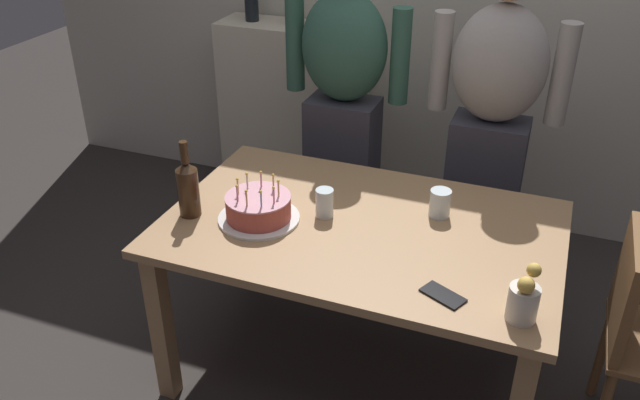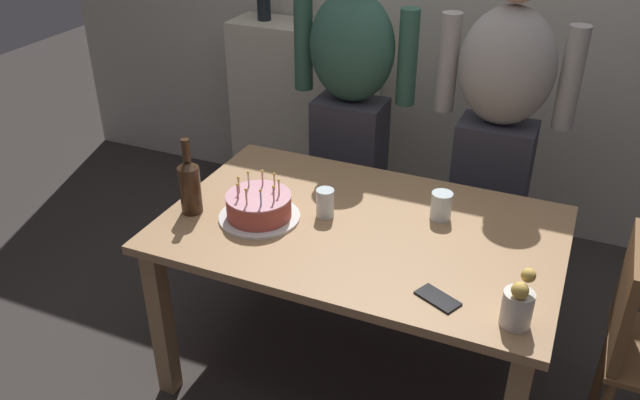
% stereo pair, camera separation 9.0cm
% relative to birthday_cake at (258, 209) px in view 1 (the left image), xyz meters
% --- Properties ---
extents(ground_plane, '(10.00, 10.00, 0.00)m').
position_rel_birthday_cake_xyz_m(ground_plane, '(0.38, 0.11, -0.79)').
color(ground_plane, '#332D2B').
extents(dining_table, '(1.50, 0.96, 0.74)m').
position_rel_birthday_cake_xyz_m(dining_table, '(0.38, 0.11, -0.15)').
color(dining_table, '#A37A51').
rests_on(dining_table, ground_plane).
extents(birthday_cake, '(0.32, 0.32, 0.17)m').
position_rel_birthday_cake_xyz_m(birthday_cake, '(0.00, 0.00, 0.00)').
color(birthday_cake, white).
rests_on(birthday_cake, dining_table).
extents(water_glass_near, '(0.08, 0.08, 0.11)m').
position_rel_birthday_cake_xyz_m(water_glass_near, '(0.64, 0.28, 0.01)').
color(water_glass_near, silver).
rests_on(water_glass_near, dining_table).
extents(water_glass_far, '(0.07, 0.07, 0.11)m').
position_rel_birthday_cake_xyz_m(water_glass_far, '(0.23, 0.12, 0.01)').
color(water_glass_far, silver).
rests_on(water_glass_far, dining_table).
extents(wine_bottle, '(0.08, 0.08, 0.31)m').
position_rel_birthday_cake_xyz_m(wine_bottle, '(-0.27, -0.06, 0.07)').
color(wine_bottle, '#382314').
rests_on(wine_bottle, dining_table).
extents(cell_phone, '(0.16, 0.13, 0.01)m').
position_rel_birthday_cake_xyz_m(cell_phone, '(0.77, -0.22, -0.04)').
color(cell_phone, black).
rests_on(cell_phone, dining_table).
extents(flower_vase, '(0.10, 0.10, 0.20)m').
position_rel_birthday_cake_xyz_m(flower_vase, '(1.01, -0.24, 0.03)').
color(flower_vase, silver).
rests_on(flower_vase, dining_table).
extents(person_man_bearded, '(0.61, 0.27, 1.66)m').
position_rel_birthday_cake_xyz_m(person_man_bearded, '(0.03, 0.88, 0.08)').
color(person_man_bearded, '#33333D').
rests_on(person_man_bearded, ground_plane).
extents(person_woman_cardigan, '(0.61, 0.27, 1.66)m').
position_rel_birthday_cake_xyz_m(person_woman_cardigan, '(0.74, 0.88, 0.08)').
color(person_woman_cardigan, '#33333D').
rests_on(person_woman_cardigan, ground_plane).
extents(shelf_cabinet, '(0.85, 0.30, 1.37)m').
position_rel_birthday_cake_xyz_m(shelf_cabinet, '(-0.47, 1.44, -0.23)').
color(shelf_cabinet, beige).
rests_on(shelf_cabinet, ground_plane).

